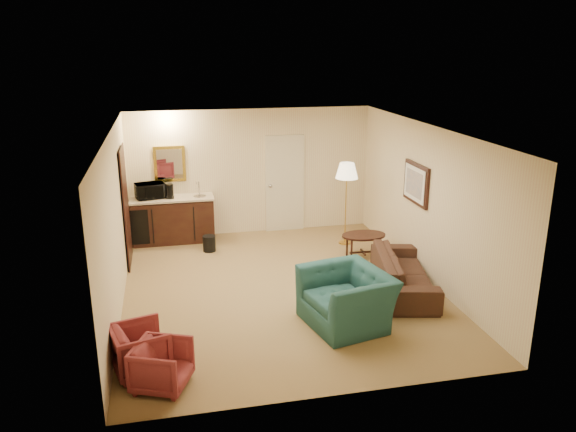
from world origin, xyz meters
name	(u,v)px	position (x,y,z in m)	size (l,w,h in m)	color
ground	(281,288)	(0.00, 0.00, 0.00)	(6.00, 6.00, 0.00)	#987E4D
room_walls	(265,177)	(-0.10, 0.77, 1.72)	(5.02, 6.01, 2.61)	beige
wetbar_cabinet	(173,220)	(-1.65, 2.72, 0.46)	(1.64, 0.58, 0.92)	#321C10
sofa	(404,266)	(1.95, -0.45, 0.40)	(2.05, 0.60, 0.80)	black
teal_armchair	(347,290)	(0.68, -1.37, 0.53)	(1.21, 0.79, 1.06)	#204F51
rose_chair_near	(141,347)	(-2.15, -2.00, 0.33)	(0.64, 0.60, 0.66)	#912F3E
rose_chair_far	(162,364)	(-1.90, -2.41, 0.31)	(0.60, 0.56, 0.62)	#912F3E
coffee_table	(363,246)	(1.78, 1.00, 0.24)	(0.82, 0.56, 0.47)	#331411
floor_lamp	(346,204)	(1.70, 1.87, 0.83)	(0.44, 0.44, 1.65)	gold
waste_bin	(209,243)	(-1.00, 2.00, 0.15)	(0.25, 0.25, 0.31)	black
microwave	(150,189)	(-2.06, 2.77, 1.11)	(0.55, 0.30, 0.37)	black
coffee_maker	(170,191)	(-1.68, 2.68, 1.06)	(0.15, 0.15, 0.29)	black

